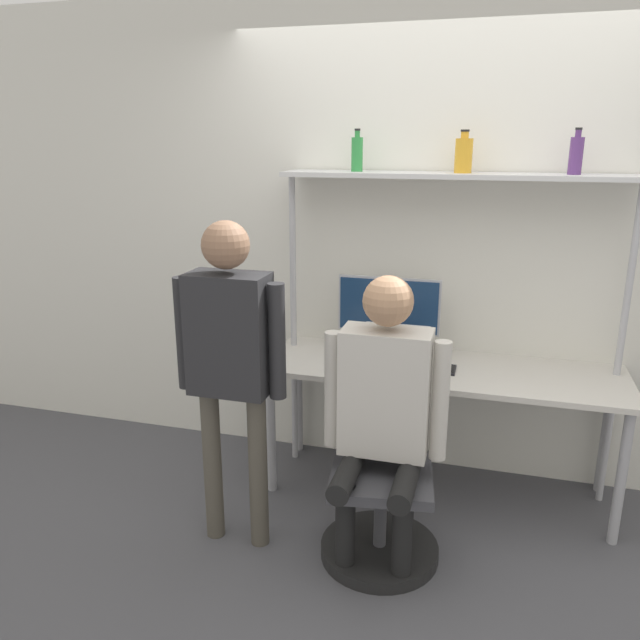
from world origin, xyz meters
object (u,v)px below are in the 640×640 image
Objects in this scene: laptop at (395,355)px; bottle_amber at (464,155)px; monitor at (388,312)px; cell_phone at (449,370)px; office_chair at (381,500)px; person_seated at (384,402)px; bottle_green at (357,153)px; person_standing at (230,348)px; bottle_purple at (576,155)px.

laptop is 1.09m from bottle_amber.
cell_phone is at bearing -26.09° from monitor.
office_chair is 0.66× the size of person_seated.
cell_phone is at bearing 0.28° from laptop.
bottle_green is (-0.31, 0.76, 1.57)m from office_chair.
laptop is 0.22× the size of person_standing.
person_standing is (-0.94, -0.68, 0.26)m from cell_phone.
laptop is 2.31× the size of cell_phone.
person_standing is (-0.70, -0.10, 0.73)m from office_chair.
person_standing is 1.90m from bottle_purple.
bottle_amber reaches higher than person_seated.
laptop is 0.29m from cell_phone.
bottle_purple is 1.03× the size of bottle_amber.
bottle_amber reaches higher than person_standing.
bottle_green is 0.55m from bottle_amber.
monitor is at bearing 153.91° from cell_phone.
bottle_amber is (0.36, 0.01, 0.85)m from monitor.
bottle_green is (-1.08, 0.00, -0.00)m from bottle_purple.
office_chair is 4.10× the size of bottle_green.
monitor is 0.36× the size of person_standing.
cell_phone is at bearing -88.66° from bottle_amber.
cell_phone is (0.36, -0.18, -0.24)m from monitor.
cell_phone is 0.68× the size of bottle_green.
bottle_amber is (0.55, 0.00, -0.00)m from bottle_green.
bottle_purple reaches higher than monitor.
person_seated reaches higher than monitor.
bottle_green is at bearing 161.70° from cell_phone.
person_standing is 7.20× the size of bottle_green.
laptop is 1.58× the size of bottle_purple.
office_chair is at bearing 97.52° from person_seated.
person_standing is (-0.58, -0.86, 0.01)m from monitor.
cell_phone is 0.11× the size of person_seated.
laptop is 1.09m from bottle_green.
person_standing reaches higher than monitor.
monitor is 1.05m from office_chair.
cell_phone is 1.24m from bottle_green.
office_chair is at bearing -107.31° from bottle_amber.
cell_phone is 1.23m from bottle_purple.
person_seated is (-0.24, -0.63, 0.05)m from cell_phone.
laptop is at bearing 94.57° from person_seated.
person_standing reaches higher than office_chair.
person_standing is 1.27m from bottle_green.
office_chair is 1.76m from bottle_amber.
monitor reaches higher than laptop.
bottle_green reaches higher than monitor.
bottle_green reaches higher than bottle_amber.
person_seated is 6.20× the size of bottle_green.
laptop is at bearing 94.34° from office_chair.
laptop is (0.07, -0.18, -0.19)m from monitor.
bottle_purple is (0.77, 0.76, 1.57)m from office_chair.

